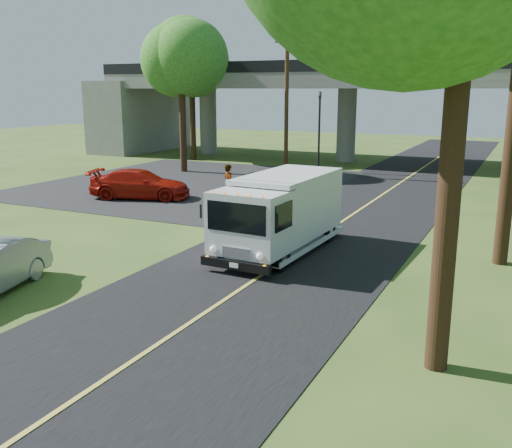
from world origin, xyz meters
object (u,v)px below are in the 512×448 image
Objects in this scene: utility_pole at (287,101)px; step_van at (281,211)px; red_sedan at (140,184)px; tree_left_far at (192,60)px; tree_left_lot at (182,47)px; pedestrian at (229,184)px; traffic_signal at (319,123)px.

utility_pole is 1.44× the size of step_van.
tree_left_far is at bearing 4.22° from red_sedan.
tree_left_far is 26.97m from step_van.
utility_pole is 18.48m from step_van.
tree_left_lot reaches higher than pedestrian.
tree_left_lot reaches higher than step_van.
red_sedan is at bearing -106.26° from utility_pole.
pedestrian is at bearing -52.75° from tree_left_far.
red_sedan is 4.69m from pedestrian.
tree_left_far reaches higher than red_sedan.
tree_left_far is (-3.00, 6.00, -0.45)m from tree_left_lot.
tree_left_lot is 2.11× the size of red_sedan.
traffic_signal is at bearing -56.61° from pedestrian.
tree_left_lot is at bearing -63.43° from tree_left_far.
red_sedan is 2.65× the size of pedestrian.
pedestrian reaches higher than red_sedan.
tree_left_far is at bearing 130.62° from step_van.
step_van is 8.65m from pedestrian.
step_van is at bearing -47.89° from tree_left_lot.
traffic_signal is 0.83× the size of step_van.
traffic_signal is 14.08m from red_sedan.
red_sedan is at bearing 152.79° from step_van.
step_van is (5.46, -18.82, -1.80)m from traffic_signal.
tree_left_far is (-9.29, 3.84, 2.86)m from utility_pole.
red_sedan is (-3.22, -11.04, -3.87)m from utility_pole.
utility_pole is 10.45m from tree_left_far.
red_sedan is (-4.72, -13.04, -2.48)m from traffic_signal.
tree_left_far is 5.26× the size of pedestrian.
red_sedan is at bearing 43.98° from pedestrian.
traffic_signal is 19.68m from step_van.
tree_left_far reaches higher than pedestrian.
utility_pole is at bearing -22.43° from tree_left_far.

